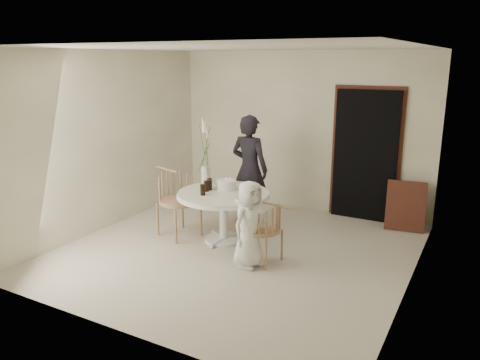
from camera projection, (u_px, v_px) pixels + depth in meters
The scene contains 18 objects.
ground at pixel (237, 251), 6.44m from camera, with size 4.50×4.50×0.00m, color #BCB3A1.
room_shell at pixel (236, 134), 6.03m from camera, with size 4.50×4.50×4.50m.
doorway at pixel (365, 156), 7.50m from camera, with size 1.00×0.10×2.10m, color black.
door_trim at pixel (366, 152), 7.52m from camera, with size 1.12×0.03×2.22m, color #572C1E.
table at pixel (224, 200), 6.66m from camera, with size 1.33×1.33×0.73m.
picture_frame at pixel (406, 206), 7.13m from camera, with size 0.58×0.04×0.77m, color #572C1E.
chair_far at pixel (247, 191), 7.52m from camera, with size 0.52×0.54×0.77m.
chair_right at pixel (270, 225), 5.91m from camera, with size 0.53×0.50×0.83m.
chair_left at pixel (173, 192), 6.94m from camera, with size 0.69×0.66×0.99m.
girl at pixel (250, 169), 7.43m from camera, with size 0.63×0.41×1.73m, color black.
boy at pixel (250, 224), 5.85m from camera, with size 0.55×0.36×1.12m, color silver.
birthday_cake at pixel (226, 185), 6.76m from camera, with size 0.28×0.28×0.19m.
cola_tumbler_a at pixel (206, 186), 6.66m from camera, with size 0.07×0.07×0.16m, color black.
cola_tumbler_b at pixel (203, 190), 6.48m from camera, with size 0.07×0.07×0.15m, color black.
cola_tumbler_c at pixel (210, 185), 6.73m from camera, with size 0.07×0.07×0.15m, color black.
cola_tumbler_d at pixel (210, 183), 6.80m from camera, with size 0.07×0.07×0.15m, color black.
plate_stack at pixel (243, 200), 6.18m from camera, with size 0.21×0.21×0.05m, color silver.
flower_vase at pixel (206, 161), 7.00m from camera, with size 0.14×0.14×1.01m.
Camera 1 is at (2.91, -5.23, 2.58)m, focal length 35.00 mm.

